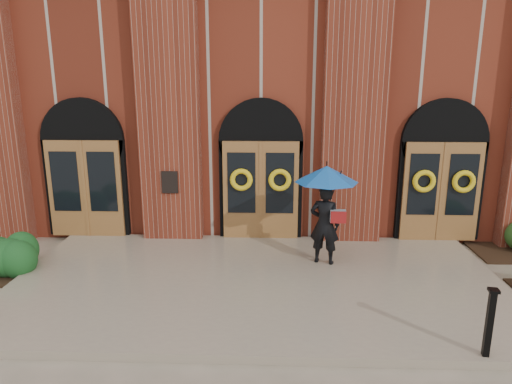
{
  "coord_description": "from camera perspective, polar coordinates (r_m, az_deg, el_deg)",
  "views": [
    {
      "loc": [
        0.31,
        -8.46,
        4.17
      ],
      "look_at": [
        -0.05,
        1.0,
        1.79
      ],
      "focal_mm": 32.0,
      "sensor_mm": 36.0,
      "label": 1
    }
  ],
  "objects": [
    {
      "name": "man_with_umbrella",
      "position": [
        9.96,
        8.73,
        -0.49
      ],
      "size": [
        1.7,
        1.7,
        2.2
      ],
      "rotation": [
        0.0,
        0.0,
        2.86
      ],
      "color": "black",
      "rests_on": "landing"
    },
    {
      "name": "church_building",
      "position": [
        17.27,
        1.17,
        11.89
      ],
      "size": [
        16.2,
        12.53,
        7.0
      ],
      "color": "maroon",
      "rests_on": "ground"
    },
    {
      "name": "ground",
      "position": [
        9.44,
        0.09,
        -12.1
      ],
      "size": [
        90.0,
        90.0,
        0.0
      ],
      "primitive_type": "plane",
      "color": "tan",
      "rests_on": "ground"
    },
    {
      "name": "hedge_wall_left",
      "position": [
        11.25,
        -27.83,
        -7.28
      ],
      "size": [
        2.98,
        1.19,
        0.76
      ],
      "primitive_type": "ellipsoid",
      "color": "#164319",
      "rests_on": "ground"
    },
    {
      "name": "landing",
      "position": [
        9.54,
        0.12,
        -11.3
      ],
      "size": [
        10.0,
        5.3,
        0.15
      ],
      "primitive_type": "cube",
      "color": "gray",
      "rests_on": "ground"
    },
    {
      "name": "metal_post",
      "position": [
        7.71,
        27.16,
        -14.19
      ],
      "size": [
        0.16,
        0.16,
        1.08
      ],
      "rotation": [
        0.0,
        0.0,
        -0.13
      ],
      "color": "black",
      "rests_on": "landing"
    }
  ]
}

